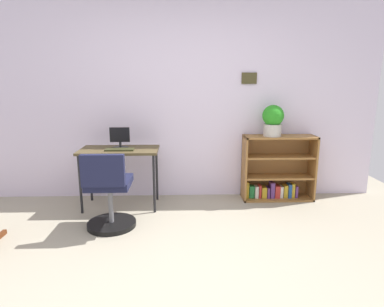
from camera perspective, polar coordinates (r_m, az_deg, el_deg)
The scene contains 8 objects.
ground_plane at distance 2.66m, azimuth -1.91°, elevation -22.63°, with size 6.24×6.24×0.00m, color #9D9480.
wall_back at distance 4.34m, azimuth -2.01°, elevation 9.11°, with size 5.20×0.12×2.55m.
desk at distance 4.07m, azimuth -12.53°, elevation -0.17°, with size 0.94×0.51×0.73m.
monitor at distance 4.07m, azimuth -12.45°, elevation 2.52°, with size 0.24×0.19×0.26m.
keyboard at distance 3.97m, azimuth -12.46°, elevation 0.69°, with size 0.34×0.14×0.02m, color #313219.
office_chair at distance 3.54m, azimuth -14.28°, elevation -7.06°, with size 0.52×0.55×0.85m.
bookshelf_low at distance 4.47m, azimuth 14.48°, elevation -2.93°, with size 0.92×0.30×0.85m.
potted_plant_on_shelf at distance 4.27m, azimuth 13.92°, elevation 5.73°, with size 0.27×0.27×0.40m.
Camera 1 is at (0.01, -2.18, 1.53)m, focal length 30.61 mm.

